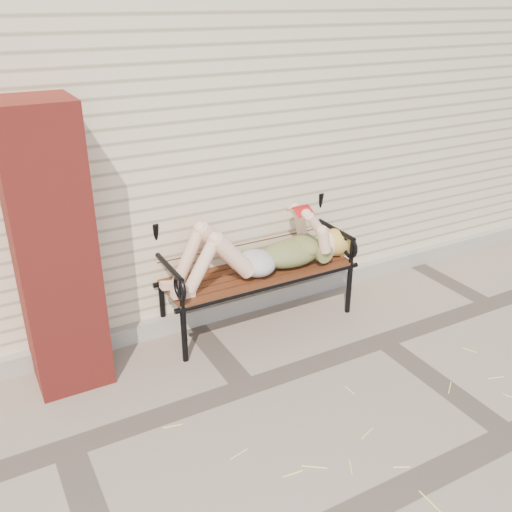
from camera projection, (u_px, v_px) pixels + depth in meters
ground at (382, 341)px, 4.62m from camera, size 80.00×80.00×0.00m
house_wall at (219, 98)px, 6.39m from camera, size 8.00×4.00×3.00m
foundation_strip at (315, 284)px, 5.37m from camera, size 8.00×0.10×0.15m
brick_pillar at (54, 251)px, 3.80m from camera, size 0.50×0.50×2.00m
garden_bench at (252, 249)px, 4.72m from camera, size 1.75×0.70×1.13m
reading_woman at (262, 251)px, 4.60m from camera, size 1.65×0.37×0.52m
straw_scatter at (388, 421)px, 3.74m from camera, size 2.82×1.56×0.01m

